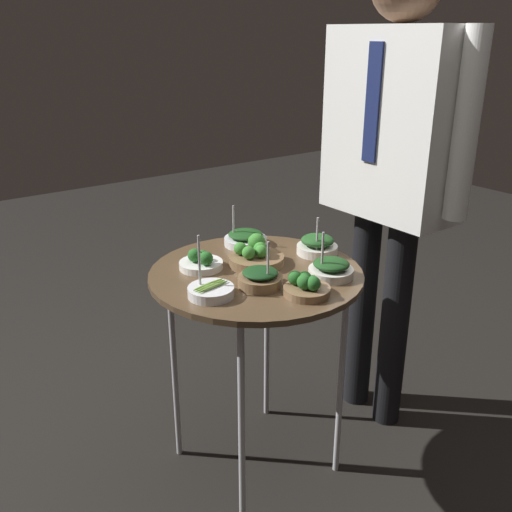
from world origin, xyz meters
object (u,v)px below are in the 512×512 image
(bowl_broccoli_far_rim, at_px, (201,262))
(bowl_broccoli_back_left, at_px, (256,255))
(serving_cart, at_px, (256,288))
(bowl_spinach_front_center, at_px, (318,246))
(waiter_figure, at_px, (393,148))
(bowl_spinach_front_left, at_px, (331,269))
(bowl_broccoli_mid_left, at_px, (306,286))
(bowl_asparagus_back_right, at_px, (211,291))
(bowl_spinach_front_right, at_px, (245,238))
(bowl_spinach_mid_right, at_px, (260,278))

(bowl_broccoli_far_rim, bearing_deg, bowl_broccoli_back_left, 66.97)
(serving_cart, relative_size, bowl_broccoli_back_left, 4.17)
(bowl_spinach_front_center, distance_m, waiter_figure, 0.42)
(serving_cart, height_order, bowl_spinach_front_left, bowl_spinach_front_left)
(bowl_broccoli_far_rim, bearing_deg, bowl_spinach_front_center, 72.21)
(bowl_broccoli_back_left, relative_size, bowl_broccoli_mid_left, 1.33)
(bowl_broccoli_back_left, relative_size, bowl_asparagus_back_right, 1.01)
(bowl_broccoli_far_rim, xyz_separation_m, bowl_broccoli_mid_left, (0.33, 0.14, 0.00))
(serving_cart, distance_m, bowl_spinach_front_center, 0.26)
(bowl_asparagus_back_right, relative_size, waiter_figure, 0.10)
(bowl_broccoli_far_rim, height_order, bowl_broccoli_back_left, bowl_broccoli_back_left)
(bowl_broccoli_far_rim, distance_m, bowl_spinach_front_right, 0.25)
(serving_cart, xyz_separation_m, bowl_broccoli_mid_left, (0.22, 0.01, 0.08))
(bowl_broccoli_back_left, xyz_separation_m, bowl_spinach_front_center, (0.05, 0.21, 0.00))
(bowl_broccoli_far_rim, relative_size, bowl_broccoli_mid_left, 1.03)
(bowl_broccoli_back_left, bearing_deg, waiter_figure, 81.63)
(bowl_broccoli_far_rim, distance_m, waiter_figure, 0.75)
(bowl_spinach_mid_right, bearing_deg, waiter_figure, 96.55)
(bowl_broccoli_far_rim, xyz_separation_m, bowl_spinach_front_right, (-0.09, 0.23, 0.00))
(bowl_spinach_front_right, bearing_deg, bowl_broccoli_back_left, -24.99)
(bowl_broccoli_back_left, bearing_deg, bowl_broccoli_far_rim, -113.03)
(bowl_spinach_mid_right, height_order, bowl_spinach_front_center, bowl_spinach_mid_right)
(bowl_spinach_mid_right, bearing_deg, serving_cart, 149.74)
(bowl_broccoli_mid_left, bearing_deg, bowl_broccoli_back_left, 175.05)
(bowl_broccoli_far_rim, height_order, bowl_spinach_front_right, bowl_spinach_front_right)
(bowl_broccoli_far_rim, xyz_separation_m, bowl_broccoli_back_left, (0.07, 0.16, 0.01))
(serving_cart, xyz_separation_m, bowl_spinach_mid_right, (0.10, -0.06, 0.08))
(bowl_spinach_front_center, xyz_separation_m, bowl_spinach_front_left, (0.16, -0.10, -0.00))
(bowl_spinach_front_left, bearing_deg, bowl_spinach_front_center, 149.66)
(bowl_broccoli_mid_left, bearing_deg, waiter_figure, 109.43)
(bowl_asparagus_back_right, bearing_deg, bowl_broccoli_mid_left, 55.53)
(serving_cart, bearing_deg, bowl_broccoli_mid_left, 3.30)
(bowl_asparagus_back_right, xyz_separation_m, bowl_broccoli_mid_left, (0.15, 0.22, 0.01))
(serving_cart, distance_m, bowl_spinach_front_right, 0.25)
(bowl_broccoli_back_left, relative_size, bowl_spinach_front_center, 1.28)
(bowl_spinach_front_center, xyz_separation_m, bowl_spinach_front_right, (-0.21, -0.14, -0.01))
(bowl_broccoli_back_left, distance_m, bowl_broccoli_mid_left, 0.27)
(bowl_spinach_mid_right, bearing_deg, bowl_spinach_front_right, 151.47)
(serving_cart, bearing_deg, bowl_spinach_front_left, 42.80)
(bowl_spinach_front_left, bearing_deg, serving_cart, -137.20)
(bowl_spinach_mid_right, xyz_separation_m, bowl_spinach_front_left, (0.07, 0.21, 0.00))
(bowl_spinach_front_left, relative_size, bowl_broccoli_mid_left, 1.13)
(bowl_spinach_front_center, bearing_deg, bowl_broccoli_mid_left, -48.03)
(bowl_spinach_front_center, height_order, bowl_asparagus_back_right, bowl_asparagus_back_right)
(bowl_broccoli_mid_left, bearing_deg, bowl_broccoli_far_rim, -157.79)
(serving_cart, bearing_deg, waiter_figure, 87.30)
(serving_cart, distance_m, bowl_broccoli_back_left, 0.10)
(bowl_broccoli_back_left, distance_m, bowl_asparagus_back_right, 0.27)
(bowl_broccoli_far_rim, relative_size, bowl_spinach_front_right, 0.92)
(serving_cart, xyz_separation_m, waiter_figure, (0.03, 0.55, 0.37))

